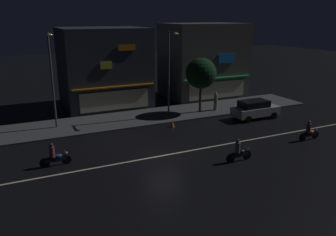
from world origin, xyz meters
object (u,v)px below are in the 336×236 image
at_px(streetlamp_east, 170,68).
at_px(motorcycle_opposite_lane, 309,132).
at_px(pedestrian_on_sidewalk, 216,102).
at_px(motorcycle_following, 239,152).
at_px(motorcycle_lead, 54,156).
at_px(parked_car_near_kerb, 255,109).
at_px(traffic_cone, 172,124).
at_px(streetlamp_mid, 52,74).

bearing_deg(streetlamp_east, motorcycle_opposite_lane, -54.16).
xyz_separation_m(pedestrian_on_sidewalk, motorcycle_following, (-5.16, -10.79, -0.33)).
bearing_deg(motorcycle_lead, streetlamp_east, 31.83).
distance_m(parked_car_near_kerb, motorcycle_opposite_lane, 6.29).
xyz_separation_m(streetlamp_east, motorcycle_opposite_lane, (6.97, -9.65, -3.94)).
bearing_deg(motorcycle_opposite_lane, pedestrian_on_sidewalk, -74.27).
bearing_deg(traffic_cone, streetlamp_mid, 158.96).
relative_size(motorcycle_lead, traffic_cone, 3.45).
height_order(streetlamp_mid, motorcycle_opposite_lane, streetlamp_mid).
bearing_deg(streetlamp_east, motorcycle_lead, -149.34).
bearing_deg(streetlamp_mid, motorcycle_opposite_lane, -32.16).
xyz_separation_m(streetlamp_east, motorcycle_following, (-0.16, -10.65, -3.94)).
xyz_separation_m(pedestrian_on_sidewalk, parked_car_near_kerb, (1.96, -3.51, -0.10)).
relative_size(parked_car_near_kerb, motorcycle_opposite_lane, 2.26).
bearing_deg(pedestrian_on_sidewalk, parked_car_near_kerb, 82.17).
bearing_deg(motorcycle_lead, traffic_cone, 22.71).
relative_size(streetlamp_mid, parked_car_near_kerb, 1.78).
xyz_separation_m(streetlamp_east, pedestrian_on_sidewalk, (5.00, 0.15, -3.61)).
relative_size(streetlamp_east, parked_car_near_kerb, 1.76).
bearing_deg(streetlamp_mid, pedestrian_on_sidewalk, -2.88).
xyz_separation_m(parked_car_near_kerb, traffic_cone, (-7.88, 0.84, -0.59)).
bearing_deg(parked_car_near_kerb, motorcycle_lead, 9.82).
bearing_deg(motorcycle_lead, streetlamp_mid, 82.68).
bearing_deg(traffic_cone, parked_car_near_kerb, -6.11).
height_order(parked_car_near_kerb, traffic_cone, parked_car_near_kerb).
xyz_separation_m(streetlamp_east, parked_car_near_kerb, (6.96, -3.36, -3.71)).
distance_m(motorcycle_lead, traffic_cone, 10.72).
height_order(pedestrian_on_sidewalk, motorcycle_opposite_lane, pedestrian_on_sidewalk).
bearing_deg(parked_car_near_kerb, traffic_cone, -6.11).
distance_m(pedestrian_on_sidewalk, motorcycle_following, 11.97).
height_order(motorcycle_lead, motorcycle_following, same).
bearing_deg(streetlamp_east, motorcycle_following, -90.85).
bearing_deg(traffic_cone, streetlamp_east, 69.87).
distance_m(streetlamp_mid, parked_car_near_kerb, 17.68).
relative_size(pedestrian_on_sidewalk, parked_car_near_kerb, 0.41).
bearing_deg(motorcycle_following, streetlamp_mid, -47.76).
bearing_deg(motorcycle_opposite_lane, motorcycle_lead, -5.77).
bearing_deg(motorcycle_opposite_lane, streetlamp_east, -49.79).
relative_size(streetlamp_mid, streetlamp_east, 1.01).
distance_m(streetlamp_east, pedestrian_on_sidewalk, 6.17).
bearing_deg(streetlamp_mid, motorcycle_lead, -98.49).
relative_size(streetlamp_east, motorcycle_opposite_lane, 3.99).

